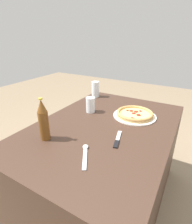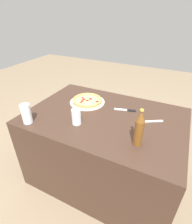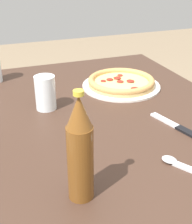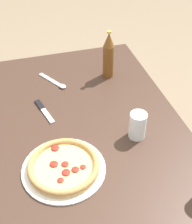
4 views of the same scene
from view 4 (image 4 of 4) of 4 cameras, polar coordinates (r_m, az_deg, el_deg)
ground_plane at (r=1.96m, az=-1.89°, el=-17.57°), size 8.00×8.00×0.00m
table at (r=1.67m, az=-2.15°, el=-11.07°), size 1.28×0.89×0.71m
pizza_veggie at (r=1.21m, az=-5.95°, el=-9.88°), size 0.32×0.32×0.04m
glass_red_wine at (r=1.32m, az=7.60°, el=-2.60°), size 0.07×0.07×0.12m
beer_bottle at (r=1.64m, az=2.30°, el=10.28°), size 0.06×0.06×0.26m
knife at (r=1.49m, az=-9.56°, el=0.33°), size 0.19×0.07×0.01m
spoon at (r=1.65m, az=-7.28°, el=5.29°), size 0.18×0.13×0.01m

